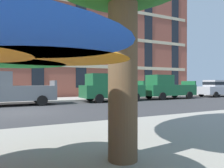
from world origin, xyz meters
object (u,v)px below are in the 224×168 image
(sedan_silver, at_px, (217,88))
(pickup_gray, at_px, (11,90))
(pickup_green_midblock, at_px, (110,89))
(pickup_green_downstreet, at_px, (167,88))

(sedan_silver, bearing_deg, pickup_gray, 180.00)
(pickup_green_midblock, xyz_separation_m, pickup_green_downstreet, (5.88, 0.00, 0.00))
(pickup_green_midblock, relative_size, sedan_silver, 1.16)
(pickup_gray, relative_size, sedan_silver, 1.16)
(pickup_gray, bearing_deg, pickup_green_midblock, 0.00)
(pickup_green_downstreet, xyz_separation_m, sedan_silver, (6.85, -0.00, -0.08))
(sedan_silver, bearing_deg, pickup_green_downstreet, 180.00)
(pickup_gray, distance_m, pickup_green_downstreet, 13.07)
(pickup_green_downstreet, relative_size, sedan_silver, 1.16)
(pickup_green_downstreet, distance_m, sedan_silver, 6.85)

